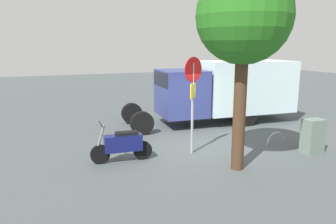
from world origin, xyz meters
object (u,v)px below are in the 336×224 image
motorcycle (123,144)px  utility_cabinet (313,136)px  box_truck_near (224,88)px  bike_rack_hoop (275,144)px  stop_sign (193,90)px  street_tree (244,18)px

motorcycle → utility_cabinet: 5.92m
box_truck_near → bike_rack_hoop: size_ratio=8.93×
utility_cabinet → bike_rack_hoop: utility_cabinet is taller
stop_sign → street_tree: street_tree is taller
box_truck_near → utility_cabinet: 4.83m
stop_sign → bike_rack_hoop: stop_sign is taller
utility_cabinet → box_truck_near: bearing=-86.4°
utility_cabinet → stop_sign: bearing=-22.1°
box_truck_near → bike_rack_hoop: 3.83m
stop_sign → bike_rack_hoop: bearing=175.9°
stop_sign → box_truck_near: bearing=-134.5°
box_truck_near → stop_sign: size_ratio=2.52×
box_truck_near → motorcycle: size_ratio=4.19×
motorcycle → utility_cabinet: motorcycle is taller
box_truck_near → motorcycle: box_truck_near is taller
box_truck_near → utility_cabinet: (-0.30, 4.72, -0.98)m
stop_sign → utility_cabinet: 4.07m
box_truck_near → stop_sign: 4.63m
bike_rack_hoop → motorcycle: bearing=-3.5°
box_truck_near → bike_rack_hoop: bearing=92.9°
stop_sign → utility_cabinet: size_ratio=2.75×
box_truck_near → stop_sign: bearing=49.9°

